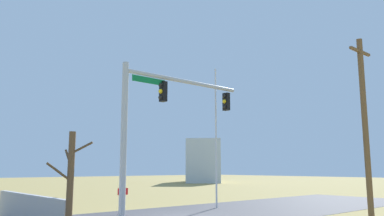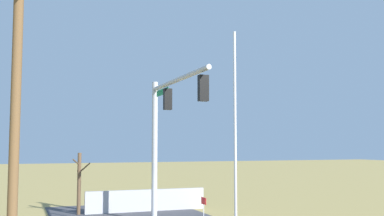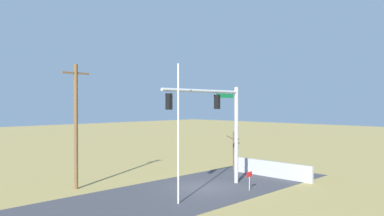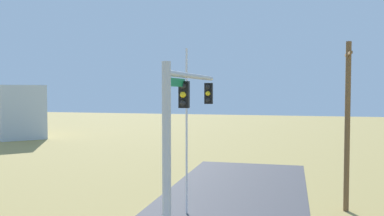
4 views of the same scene
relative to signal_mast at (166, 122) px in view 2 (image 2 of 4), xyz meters
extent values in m
cube|color=#A8A8AD|center=(5.43, -0.60, -4.16)|extent=(0.20, 6.83, 1.21)
cylinder|color=#B2B5BA|center=(1.84, -0.01, -1.35)|extent=(0.28, 0.28, 6.81)
cylinder|color=#B2B5BA|center=(-1.63, 0.01, 1.70)|extent=(6.93, 0.23, 0.20)
cube|color=#0F7238|center=(0.59, 0.00, 1.42)|extent=(1.80, 0.04, 0.28)
cube|color=black|center=(-0.24, 0.00, 1.00)|extent=(0.24, 0.36, 0.96)
sphere|color=black|center=(-0.09, 0.00, 1.30)|extent=(0.22, 0.22, 0.22)
sphere|color=yellow|center=(-0.09, 0.00, 1.00)|extent=(0.22, 0.22, 0.22)
sphere|color=black|center=(-0.09, 0.00, 0.70)|extent=(0.22, 0.22, 0.22)
cube|color=black|center=(-4.54, 0.02, 1.00)|extent=(0.24, 0.36, 0.96)
sphere|color=black|center=(-4.39, 0.02, 1.30)|extent=(0.22, 0.22, 0.22)
sphere|color=yellow|center=(-4.39, 0.02, 1.00)|extent=(0.22, 0.22, 0.22)
sphere|color=black|center=(-4.39, 0.02, 0.70)|extent=(0.22, 0.22, 0.22)
cylinder|color=silver|center=(-4.84, -1.11, -0.82)|extent=(0.10, 0.10, 7.89)
cylinder|color=brown|center=(-7.11, 6.36, -0.63)|extent=(0.26, 0.26, 8.26)
cylinder|color=brown|center=(5.53, 3.12, -3.12)|extent=(0.20, 0.20, 3.29)
cylinder|color=brown|center=(5.90, 3.12, -2.70)|extent=(0.78, 0.07, 0.57)
cylinder|color=brown|center=(5.30, 3.32, -1.97)|extent=(0.54, 0.47, 0.39)
cylinder|color=brown|center=(5.51, 2.84, -2.28)|extent=(0.12, 0.61, 0.55)
cylinder|color=silver|center=(0.56, -2.07, -4.31)|extent=(0.04, 0.04, 0.90)
cube|color=red|center=(0.56, -2.07, -3.70)|extent=(0.56, 0.02, 0.32)
camera|label=1|loc=(10.52, 14.37, -2.58)|focal=36.00mm
camera|label=2|loc=(-19.91, 6.29, -1.08)|focal=43.05mm
camera|label=3|loc=(-18.97, -16.25, 0.84)|focal=34.56mm
camera|label=4|loc=(13.84, 3.77, 1.19)|focal=38.18mm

